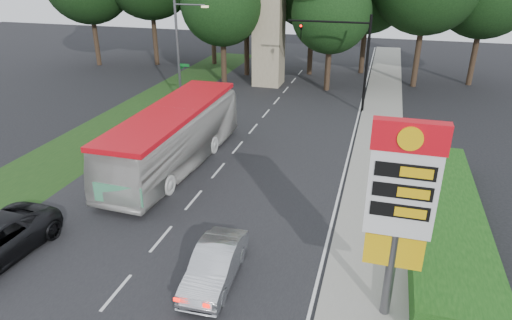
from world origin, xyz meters
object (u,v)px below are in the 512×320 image
(transit_bus, at_px, (175,138))
(sedan_silver, at_px, (215,265))
(streetlight_signs, at_px, (180,49))
(monument, at_px, (269,28))
(gas_station_pylon, at_px, (401,198))
(traffic_signal_mast, at_px, (350,50))

(transit_bus, relative_size, sedan_silver, 2.90)
(streetlight_signs, relative_size, sedan_silver, 1.90)
(monument, height_order, transit_bus, monument)
(monument, bearing_deg, transit_bus, -91.63)
(monument, height_order, sedan_silver, monument)
(gas_station_pylon, bearing_deg, sedan_silver, 178.83)
(gas_station_pylon, bearing_deg, monument, 111.80)
(traffic_signal_mast, relative_size, monument, 0.72)
(sedan_silver, bearing_deg, gas_station_pylon, -3.67)
(gas_station_pylon, bearing_deg, traffic_signal_mast, 99.09)
(gas_station_pylon, bearing_deg, transit_bus, 142.44)
(sedan_silver, bearing_deg, streetlight_signs, 114.51)
(monument, relative_size, transit_bus, 0.82)
(monument, bearing_deg, gas_station_pylon, -68.20)
(traffic_signal_mast, relative_size, transit_bus, 0.59)
(traffic_signal_mast, relative_size, sedan_silver, 1.71)
(streetlight_signs, distance_m, transit_bus, 12.17)
(gas_station_pylon, relative_size, traffic_signal_mast, 0.95)
(streetlight_signs, xyz_separation_m, sedan_silver, (10.14, -19.89, -3.75))
(gas_station_pylon, xyz_separation_m, streetlight_signs, (-16.19, 20.01, -0.01))
(gas_station_pylon, height_order, monument, monument)
(monument, relative_size, sedan_silver, 2.39)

